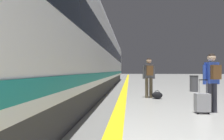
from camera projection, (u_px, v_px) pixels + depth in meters
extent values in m
cube|color=yellow|center=(124.00, 92.00, 9.37)|extent=(0.36, 80.00, 0.01)
cube|color=slate|center=(117.00, 92.00, 9.41)|extent=(0.72, 80.00, 0.01)
cube|color=#38383D|center=(70.00, 91.00, 7.30)|extent=(2.67, 29.89, 0.70)
cube|color=silver|center=(70.00, 48.00, 7.30)|extent=(2.90, 31.14, 2.90)
cylinder|color=silver|center=(70.00, 15.00, 7.30)|extent=(2.84, 30.51, 2.84)
cube|color=black|center=(70.00, 40.00, 7.30)|extent=(2.93, 29.27, 0.80)
cube|color=#197F7F|center=(70.00, 75.00, 7.30)|extent=(2.94, 30.51, 0.24)
cube|color=gray|center=(72.00, 60.00, 12.09)|extent=(0.02, 0.90, 2.00)
cylinder|color=#383842|center=(209.00, 98.00, 4.92)|extent=(0.14, 0.14, 0.84)
cylinder|color=#383842|center=(214.00, 98.00, 4.95)|extent=(0.14, 0.14, 0.84)
cube|color=blue|center=(211.00, 73.00, 4.94)|extent=(0.38, 0.29, 0.60)
cylinder|color=blue|center=(205.00, 75.00, 4.91)|extent=(0.09, 0.09, 0.56)
cylinder|color=blue|center=(218.00, 74.00, 4.99)|extent=(0.09, 0.09, 0.56)
sphere|color=beige|center=(211.00, 58.00, 4.94)|extent=(0.22, 0.22, 0.22)
sphere|color=black|center=(211.00, 57.00, 4.94)|extent=(0.20, 0.20, 0.20)
cube|color=brown|center=(216.00, 72.00, 4.79)|extent=(0.29, 0.21, 0.40)
cube|color=#9E9EA3|center=(202.00, 102.00, 4.81)|extent=(0.39, 0.24, 0.50)
cube|color=#9E9EA3|center=(200.00, 104.00, 4.92)|extent=(0.31, 0.04, 0.28)
cylinder|color=black|center=(198.00, 113.00, 4.74)|extent=(0.02, 0.06, 0.06)
cylinder|color=black|center=(209.00, 113.00, 4.73)|extent=(0.02, 0.06, 0.06)
cylinder|color=gray|center=(199.00, 87.00, 4.76)|extent=(0.02, 0.02, 0.38)
cylinder|color=gray|center=(207.00, 87.00, 4.75)|extent=(0.02, 0.02, 0.38)
cube|color=black|center=(203.00, 80.00, 4.75)|extent=(0.22, 0.04, 0.02)
cylinder|color=brown|center=(147.00, 88.00, 7.57)|extent=(0.14, 0.14, 0.86)
cylinder|color=brown|center=(151.00, 88.00, 7.57)|extent=(0.14, 0.14, 0.86)
cube|color=#4C4C51|center=(149.00, 71.00, 7.57)|extent=(0.37, 0.25, 0.62)
cylinder|color=#4C4C51|center=(144.00, 72.00, 7.57)|extent=(0.09, 0.09, 0.58)
cylinder|color=#4C4C51|center=(154.00, 72.00, 7.59)|extent=(0.09, 0.09, 0.58)
sphere|color=tan|center=(149.00, 61.00, 7.57)|extent=(0.23, 0.23, 0.23)
sphere|color=black|center=(149.00, 60.00, 7.57)|extent=(0.21, 0.21, 0.21)
cube|color=brown|center=(150.00, 71.00, 7.42)|extent=(0.28, 0.18, 0.41)
ellipsoid|color=black|center=(157.00, 95.00, 7.30)|extent=(0.44, 0.26, 0.30)
torus|color=black|center=(157.00, 93.00, 7.30)|extent=(0.22, 0.02, 0.22)
cylinder|color=#4C4C51|center=(194.00, 84.00, 9.82)|extent=(0.44, 0.44, 0.85)
cylinder|color=#262628|center=(194.00, 76.00, 9.82)|extent=(0.46, 0.46, 0.06)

